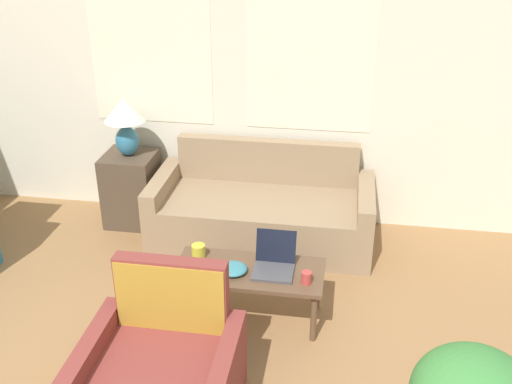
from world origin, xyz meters
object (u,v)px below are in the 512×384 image
Objects in this scene: snack_bowl at (233,269)px; laptop at (274,262)px; cup_navy at (306,278)px; tv_remote at (193,273)px; cup_yellow at (199,251)px; coffee_table at (249,275)px; table_lamp at (125,119)px; couch at (263,211)px; armchair at (161,379)px.

laptop is at bearing 17.32° from snack_bowl.
cup_navy is 0.58× the size of tv_remote.
tv_remote is (0.02, -0.22, -0.04)m from cup_yellow.
table_lamp is at bearing 136.32° from coffee_table.
couch reaches higher than cup_navy.
coffee_table is at bearing 17.10° from tv_remote.
table_lamp reaches higher than cup_yellow.
table_lamp is 5.26× the size of cup_yellow.
laptop is at bearing 150.48° from cup_navy.
couch is 21.90× the size of cup_navy.
snack_bowl reaches higher than tv_remote.
table_lamp reaches higher than coffee_table.
laptop is (0.25, -1.12, 0.21)m from couch.
couch is at bearing 93.78° from coffee_table.
tv_remote is (-0.30, -1.26, 0.16)m from couch.
couch is 1.46m from table_lamp.
tv_remote is (-0.55, -0.15, -0.05)m from laptop.
coffee_table is 3.46× the size of laptop.
laptop is 3.48× the size of cup_navy.
armchair is at bearing -109.17° from coffee_table.
cup_navy is at bearing -68.73° from couch.
cup_yellow is 0.66× the size of tv_remote.
laptop is 0.29m from snack_bowl.
laptop is at bearing -39.42° from table_lamp.
table_lamp reaches higher than laptop.
cup_navy is 0.88× the size of cup_yellow.
cup_yellow is at bearing 151.54° from snack_bowl.
table_lamp is 1.58m from cup_yellow.
table_lamp is at bearing 132.80° from snack_bowl.
couch reaches higher than coffee_table.
cup_yellow is 0.33m from snack_bowl.
cup_navy is 0.79m from tv_remote.
cup_navy is (0.76, 0.89, 0.19)m from armchair.
cup_yellow is at bearing 165.26° from coffee_table.
cup_navy is (1.73, -1.36, -0.56)m from table_lamp.
couch is 1.22m from snack_bowl.
tv_remote is at bearing -55.53° from table_lamp.
snack_bowl is (-0.03, -1.20, 0.18)m from couch.
couch reaches higher than cup_yellow.
snack_bowl is at bearing -152.94° from coffee_table.
cup_navy is (0.41, -0.10, 0.09)m from coffee_table.
coffee_table is at bearing -43.68° from table_lamp.
cup_yellow is at bearing 94.21° from tv_remote.
couch is at bearing 111.27° from cup_navy.
tv_remote is at bearing -103.30° from couch.
snack_bowl is (-0.10, -0.05, 0.08)m from coffee_table.
snack_bowl is at bearing 12.96° from tv_remote.
laptop is at bearing 10.90° from coffee_table.
armchair is 1.17m from laptop.
coffee_table is (0.35, 0.99, 0.09)m from armchair.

